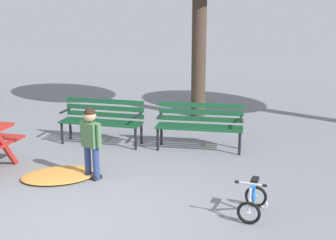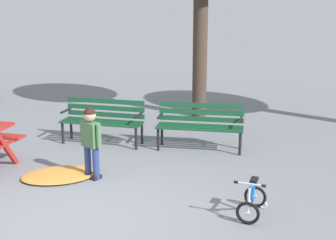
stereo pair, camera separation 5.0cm
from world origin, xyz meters
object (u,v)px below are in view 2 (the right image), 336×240
park_bench_left (200,122)px  kids_bicycle (252,201)px  child_standing (91,137)px  park_bench_far_left (103,118)px

park_bench_left → kids_bicycle: size_ratio=2.74×
park_bench_left → child_standing: 2.33m
park_bench_far_left → kids_bicycle: 3.92m
child_standing → park_bench_left: bearing=53.3°
child_standing → park_bench_far_left: bearing=105.9°
park_bench_far_left → park_bench_left: same height
park_bench_far_left → child_standing: size_ratio=1.42×
park_bench_left → child_standing: bearing=-126.7°
park_bench_far_left → child_standing: (0.51, -1.78, 0.16)m
park_bench_far_left → kids_bicycle: park_bench_far_left is taller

